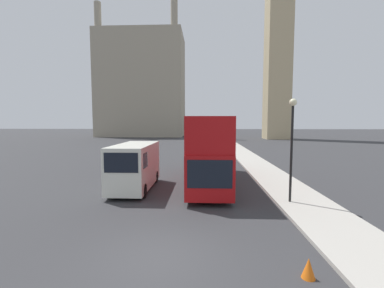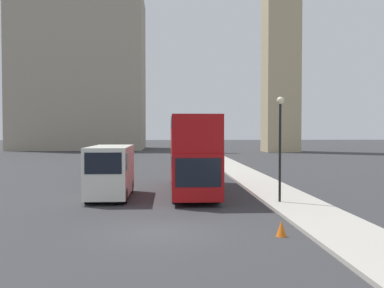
% 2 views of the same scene
% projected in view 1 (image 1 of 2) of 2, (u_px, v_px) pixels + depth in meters
% --- Properties ---
extents(ground_plane, '(300.00, 300.00, 0.00)m').
position_uv_depth(ground_plane, '(160.00, 257.00, 7.86)').
color(ground_plane, '#333335').
extents(sidewalk_strip, '(2.90, 120.00, 0.15)m').
position_uv_depth(sidewalk_strip, '(376.00, 260.00, 7.58)').
color(sidewalk_strip, '#ADA89E').
rests_on(sidewalk_strip, ground_plane).
extents(clock_tower, '(6.08, 6.25, 64.90)m').
position_uv_depth(clock_tower, '(279.00, 0.00, 61.30)').
color(clock_tower, tan).
rests_on(clock_tower, ground_plane).
extents(building_block_distant, '(24.30, 15.39, 36.24)m').
position_uv_depth(building_block_distant, '(143.00, 86.00, 76.42)').
color(building_block_distant, '#9E937F').
rests_on(building_block_distant, ground_plane).
extents(red_double_decker_bus, '(2.48, 10.88, 4.42)m').
position_uv_depth(red_double_decker_bus, '(208.00, 147.00, 17.45)').
color(red_double_decker_bus, '#A80F11').
rests_on(red_double_decker_bus, ground_plane).
extents(white_van, '(2.11, 5.34, 2.80)m').
position_uv_depth(white_van, '(135.00, 166.00, 15.65)').
color(white_van, silver).
rests_on(white_van, ground_plane).
extents(street_lamp, '(0.36, 0.36, 5.13)m').
position_uv_depth(street_lamp, '(292.00, 134.00, 12.63)').
color(street_lamp, black).
rests_on(street_lamp, sidewalk_strip).
extents(traffic_cone, '(0.36, 0.36, 0.55)m').
position_uv_depth(traffic_cone, '(309.00, 268.00, 6.79)').
color(traffic_cone, orange).
rests_on(traffic_cone, ground_plane).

